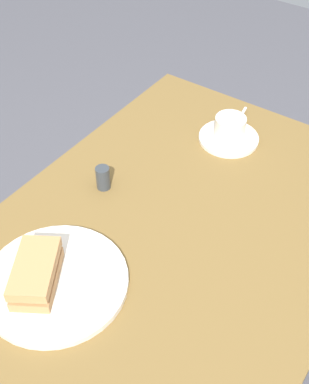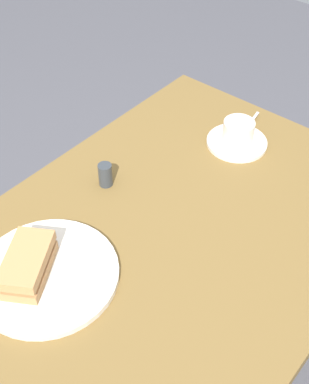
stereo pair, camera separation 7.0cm
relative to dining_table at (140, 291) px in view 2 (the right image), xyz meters
name	(u,v)px [view 2 (the right image)]	position (x,y,z in m)	size (l,w,h in m)	color
dining_table	(140,291)	(0.00, 0.00, 0.00)	(1.23, 0.72, 0.77)	brown
sandwich_plate	(47,274)	(-0.15, 0.11, 0.12)	(0.28, 0.28, 0.01)	silver
sandwich_front	(28,264)	(-0.17, 0.13, 0.15)	(0.16, 0.14, 0.05)	#B07D4C
coffee_saucer	(237,142)	(0.44, 0.05, 0.12)	(0.15, 0.15, 0.01)	silver
coffee_cup	(239,131)	(0.44, 0.05, 0.15)	(0.10, 0.08, 0.06)	silver
spoon	(249,125)	(0.51, 0.07, 0.12)	(0.10, 0.03, 0.01)	silver
salt_shaker	(105,175)	(0.12, 0.20, 0.14)	(0.03, 0.03, 0.06)	#33383D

